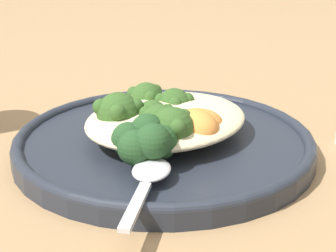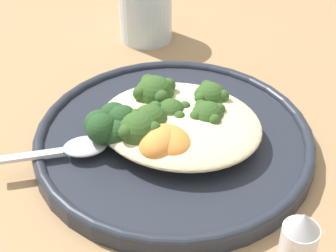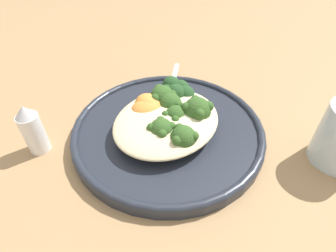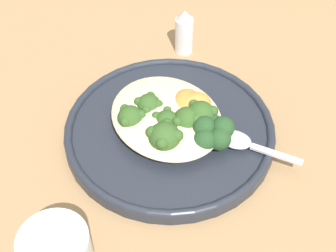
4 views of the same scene
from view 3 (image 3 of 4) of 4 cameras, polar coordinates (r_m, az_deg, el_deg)
name	(u,v)px [view 3 (image 3 of 4)]	position (r m, az deg, el deg)	size (l,w,h in m)	color
ground_plane	(159,133)	(0.42, -1.92, -1.46)	(4.00, 4.00, 0.00)	#9E7A51
plate	(168,129)	(0.41, 0.00, -0.70)	(0.30, 0.30, 0.02)	#232833
quinoa_mound	(167,120)	(0.39, -0.25, 1.31)	(0.17, 0.15, 0.02)	beige
broccoli_stalk_0	(158,127)	(0.37, -2.28, -0.26)	(0.05, 0.09, 0.04)	#8EB25B
broccoli_stalk_1	(178,135)	(0.36, 2.10, -2.05)	(0.04, 0.11, 0.04)	#8EB25B
broccoli_stalk_2	(169,116)	(0.39, 0.24, 2.17)	(0.06, 0.08, 0.03)	#8EB25B
broccoli_stalk_3	(189,112)	(0.40, 4.66, 3.10)	(0.08, 0.10, 0.04)	#8EB25B
broccoli_stalk_4	(165,107)	(0.41, -0.61, 4.08)	(0.08, 0.06, 0.04)	#8EB25B
broccoli_stalk_5	(160,99)	(0.42, -1.65, 5.82)	(0.08, 0.04, 0.04)	#8EB25B
sweet_potato_chunk_0	(147,110)	(0.41, -4.66, 3.47)	(0.05, 0.04, 0.03)	orange
sweet_potato_chunk_1	(148,105)	(0.41, -4.30, 4.52)	(0.05, 0.04, 0.03)	orange
kale_tuft	(176,91)	(0.44, 1.67, 7.66)	(0.05, 0.06, 0.04)	#234723
spoon	(172,85)	(0.48, 0.88, 8.84)	(0.11, 0.08, 0.01)	silver
salt_shaker	(32,129)	(0.42, -27.45, -0.67)	(0.03, 0.03, 0.08)	white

